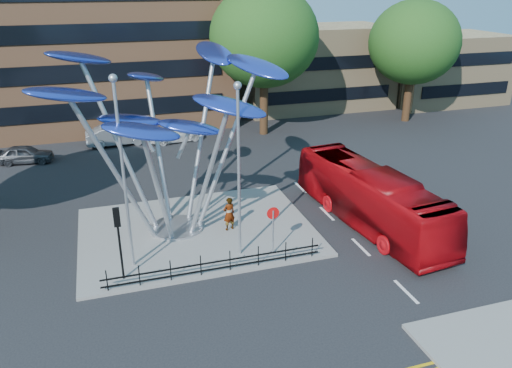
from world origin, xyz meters
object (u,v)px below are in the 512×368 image
object	(u,v)px
pedestrian	(229,214)
parked_car_right	(175,133)
tree_far	(414,43)
no_entry_sign_island	(273,223)
street_lamp_right	(239,157)
leaf_sculpture	(166,103)
red_bus	(370,197)
tree_right	(264,37)
traffic_light_island	(118,229)
street_lamp_left	(122,159)
parked_car_mid	(118,135)
parked_car_left	(25,154)

from	to	relation	value
pedestrian	parked_car_right	size ratio (longest dim) A/B	0.41
tree_far	no_entry_sign_island	bearing A→B (deg)	-135.75
street_lamp_right	pedestrian	world-z (taller)	street_lamp_right
leaf_sculpture	red_bus	world-z (taller)	leaf_sculpture
tree_right	red_bus	size ratio (longest dim) A/B	1.07
leaf_sculpture	street_lamp_right	xyz separation A→B (m)	(2.57, -3.68, -1.78)
traffic_light_island	red_bus	xyz separation A→B (m)	(13.11, 1.70, -1.04)
tree_right	leaf_sculpture	distance (m)	18.37
leaf_sculpture	red_bus	size ratio (longest dim) A/B	1.12
no_entry_sign_island	red_bus	world-z (taller)	red_bus
red_bus	street_lamp_left	bearing A→B (deg)	177.16
tree_right	traffic_light_island	world-z (taller)	tree_right
street_lamp_right	parked_car_right	xyz separation A→B (m)	(-0.08, 19.15, -4.44)
tree_right	tree_far	size ratio (longest dim) A/B	1.12
street_lamp_right	red_bus	size ratio (longest dim) A/B	0.73
leaf_sculpture	pedestrian	size ratio (longest dim) A/B	6.93
tree_far	street_lamp_right	distance (m)	28.76
red_bus	parked_car_right	distance (m)	19.55
traffic_light_island	parked_car_mid	distance (m)	20.18
leaf_sculpture	traffic_light_island	size ratio (longest dim) A/B	3.71
leaf_sculpture	traffic_light_island	world-z (taller)	leaf_sculpture
street_lamp_left	red_bus	world-z (taller)	street_lamp_left
traffic_light_island	parked_car_left	world-z (taller)	traffic_light_island
tree_right	traffic_light_island	distance (m)	24.06
tree_right	tree_far	xyz separation A→B (m)	(14.00, 0.00, -0.93)
tree_right	tree_far	bearing A→B (deg)	0.00
street_lamp_left	pedestrian	bearing A→B (deg)	21.73
traffic_light_island	red_bus	size ratio (longest dim) A/B	0.30
street_lamp_right	parked_car_right	size ratio (longest dim) A/B	1.83
tree_far	parked_car_left	world-z (taller)	tree_far
traffic_light_island	street_lamp_right	bearing A→B (deg)	5.19
traffic_light_island	parked_car_mid	world-z (taller)	traffic_light_island
red_bus	pedestrian	size ratio (longest dim) A/B	6.18
tree_far	street_lamp_right	xyz separation A→B (m)	(-21.50, -19.00, -2.01)
traffic_light_island	parked_car_right	distance (m)	20.48
leaf_sculpture	no_entry_sign_island	xyz separation A→B (m)	(4.07, -4.16, -5.06)
no_entry_sign_island	pedestrian	distance (m)	3.41
traffic_light_island	red_bus	world-z (taller)	traffic_light_island
red_bus	leaf_sculpture	bearing A→B (deg)	160.29
red_bus	traffic_light_island	bearing A→B (deg)	-178.63
parked_car_right	leaf_sculpture	bearing A→B (deg)	161.49
tree_right	no_entry_sign_island	distance (m)	21.31
tree_right	tree_far	world-z (taller)	tree_right
tree_right	parked_car_left	size ratio (longest dim) A/B	3.15
parked_car_mid	parked_car_right	world-z (taller)	parked_car_mid
tree_far	parked_car_mid	size ratio (longest dim) A/B	2.18
parked_car_mid	parked_car_right	size ratio (longest dim) A/B	1.10
traffic_light_island	red_bus	distance (m)	13.26
tree_far	red_bus	bearing A→B (deg)	-127.97
tree_right	parked_car_right	size ratio (longest dim) A/B	2.67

